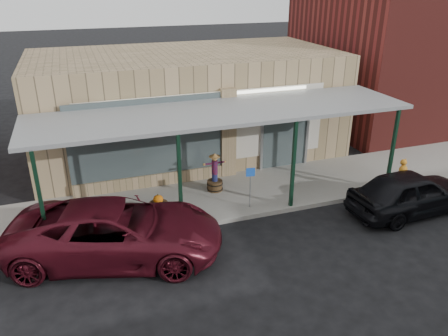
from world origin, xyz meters
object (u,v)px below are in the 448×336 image
object	(u,v)px
barrel_pumpkin	(159,207)
car_maroon	(117,231)
barrel_scarecrow	(215,178)
handicap_sign	(250,182)
parked_sedan	(411,192)

from	to	relation	value
barrel_pumpkin	car_maroon	size ratio (longest dim) A/B	0.12
barrel_scarecrow	car_maroon	xyz separation A→B (m)	(-3.57, -2.65, 0.16)
barrel_scarecrow	handicap_sign	xyz separation A→B (m)	(0.68, -1.51, 0.42)
barrel_pumpkin	barrel_scarecrow	bearing A→B (deg)	25.05
barrel_scarecrow	parked_sedan	bearing A→B (deg)	-32.19
barrel_pumpkin	parked_sedan	bearing A→B (deg)	-16.36
parked_sedan	car_maroon	world-z (taller)	car_maroon
barrel_scarecrow	handicap_sign	bearing A→B (deg)	-67.17
handicap_sign	parked_sedan	world-z (taller)	handicap_sign
barrel_scarecrow	barrel_pumpkin	xyz separation A→B (m)	(-2.15, -1.01, -0.22)
handicap_sign	parked_sedan	size ratio (longest dim) A/B	0.32
barrel_pumpkin	handicap_sign	xyz separation A→B (m)	(2.83, -0.51, 0.63)
barrel_scarecrow	car_maroon	size ratio (longest dim) A/B	0.25
parked_sedan	car_maroon	size ratio (longest dim) A/B	0.76
barrel_pumpkin	handicap_sign	bearing A→B (deg)	-10.13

